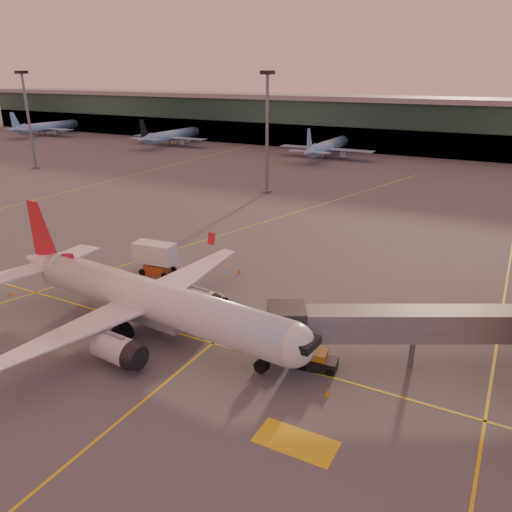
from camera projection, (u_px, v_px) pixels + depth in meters
The scene contains 14 objects.
ground at pixel (140, 354), 47.69m from camera, with size 600.00×600.00×0.00m, color #4C4F54.
taxi_markings at pixel (275, 225), 87.71m from camera, with size 100.12×173.00×0.01m.
terminal at pixel (427, 126), 161.90m from camera, with size 400.00×20.00×17.60m.
mast_west_far at pixel (28, 113), 133.54m from camera, with size 2.40×2.40×25.60m.
mast_west_near at pixel (267, 124), 105.93m from camera, with size 2.40×2.40×25.60m.
distant_aircraft_row at pixel (340, 159), 154.54m from camera, with size 290.00×34.00×13.00m.
main_airplane at pixel (146, 299), 50.34m from camera, with size 38.71×34.93×11.68m.
jet_bridge at pixel (431, 326), 44.54m from camera, with size 25.57×15.42×5.81m.
catering_truck at pixel (155, 257), 65.86m from camera, with size 5.76×2.99×4.29m.
gpu_cart at pixel (280, 350), 47.32m from camera, with size 2.40×1.78×1.25m.
pushback_tug at pixel (319, 362), 45.17m from camera, with size 3.55×2.21×1.73m.
cone_nose at pixel (327, 392), 41.57m from camera, with size 0.47×0.47×0.59m.
cone_tail at pixel (10, 294), 60.16m from camera, with size 0.38×0.38×0.48m.
cone_wing_left at pixel (239, 271), 66.71m from camera, with size 0.44×0.44×0.56m.
Camera 1 is at (29.29, -31.32, 25.42)m, focal length 35.00 mm.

